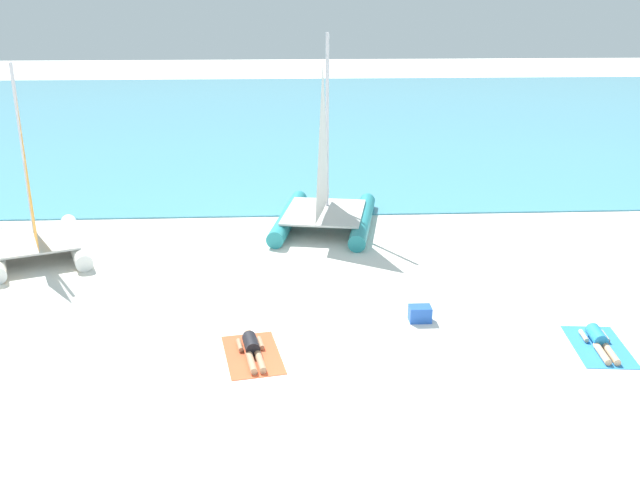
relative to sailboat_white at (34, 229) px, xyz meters
The scene contains 9 objects.
ground_plane 8.41m from the sailboat_white, 18.73° to the left, with size 120.00×120.00×0.00m, color white.
ocean_water 24.63m from the sailboat_white, 71.21° to the left, with size 120.00×40.00×0.05m, color #4C9EB7.
sailboat_white is the anchor object (origin of this frame).
sailboat_teal 8.56m from the sailboat_white, 13.73° to the left, with size 3.70×5.02×5.96m.
towel_left 8.92m from the sailboat_white, 44.42° to the right, with size 1.10×1.90×0.01m, color #EA5933.
sunbather_left 8.85m from the sailboat_white, 44.17° to the right, with size 0.68×1.56×0.30m.
towel_right 15.03m from the sailboat_white, 24.58° to the right, with size 1.10×1.90×0.01m, color #338CD8.
sunbather_right 15.00m from the sailboat_white, 24.33° to the right, with size 0.58×1.57×0.30m.
cooler_box 11.19m from the sailboat_white, 25.46° to the right, with size 0.50×0.36×0.36m, color blue.
Camera 1 is at (-0.87, -11.90, 7.06)m, focal length 39.56 mm.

